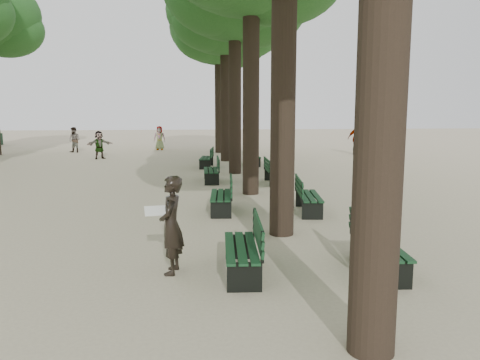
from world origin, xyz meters
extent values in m
plane|color=#C5B795|center=(0.00, 0.00, 0.00)|extent=(120.00, 120.00, 0.00)
cylinder|color=#33261C|center=(1.50, 3.00, 3.75)|extent=(0.52, 0.52, 7.50)
cylinder|color=#33261C|center=(1.50, 8.00, 3.75)|extent=(0.52, 0.52, 7.50)
cylinder|color=#33261C|center=(1.50, 13.00, 3.75)|extent=(0.52, 0.52, 7.50)
cylinder|color=#33261C|center=(1.50, 18.00, 3.75)|extent=(0.52, 0.52, 7.50)
ellipsoid|color=#1A4D1A|center=(1.50, 18.00, 7.70)|extent=(6.00, 6.00, 4.50)
cylinder|color=#33261C|center=(1.50, 23.00, 3.75)|extent=(0.52, 0.52, 7.50)
ellipsoid|color=#1A4D1A|center=(1.50, 23.00, 7.70)|extent=(6.00, 6.00, 4.50)
cube|color=black|center=(0.35, 0.63, 0.23)|extent=(0.64, 1.83, 0.45)
cube|color=black|center=(0.35, 0.63, 0.45)|extent=(0.66, 1.83, 0.04)
cube|color=black|center=(0.63, 0.61, 0.72)|extent=(0.16, 1.80, 0.40)
cube|color=black|center=(0.35, 5.39, 0.23)|extent=(0.66, 1.84, 0.45)
cube|color=black|center=(0.35, 5.39, 0.45)|extent=(0.68, 1.84, 0.04)
cube|color=black|center=(0.63, 5.37, 0.72)|extent=(0.18, 1.80, 0.40)
cube|color=black|center=(0.35, 10.64, 0.23)|extent=(0.57, 1.81, 0.45)
cube|color=black|center=(0.35, 10.64, 0.45)|extent=(0.59, 1.81, 0.04)
cube|color=black|center=(0.63, 10.63, 0.72)|extent=(0.09, 1.80, 0.40)
cube|color=black|center=(0.35, 15.22, 0.23)|extent=(0.75, 1.85, 0.45)
cube|color=black|center=(0.35, 15.22, 0.45)|extent=(0.77, 1.85, 0.04)
cube|color=black|center=(0.63, 15.19, 0.72)|extent=(0.27, 1.79, 0.40)
cube|color=black|center=(2.65, 0.49, 0.23)|extent=(0.68, 1.84, 0.45)
cube|color=black|center=(2.65, 0.49, 0.45)|extent=(0.70, 1.84, 0.04)
cube|color=black|center=(2.37, 0.51, 0.72)|extent=(0.20, 1.80, 0.40)
cube|color=black|center=(2.65, 5.03, 0.23)|extent=(0.75, 1.85, 0.45)
cube|color=black|center=(2.65, 5.03, 0.45)|extent=(0.77, 1.86, 0.04)
cube|color=black|center=(2.37, 5.07, 0.72)|extent=(0.28, 1.79, 0.40)
cube|color=black|center=(2.65, 10.00, 0.23)|extent=(0.61, 1.82, 0.45)
cube|color=black|center=(2.65, 10.00, 0.45)|extent=(0.63, 1.82, 0.04)
cube|color=black|center=(2.37, 10.01, 0.72)|extent=(0.13, 1.80, 0.40)
cube|color=black|center=(2.65, 15.83, 0.23)|extent=(0.59, 1.82, 0.45)
cube|color=black|center=(2.65, 15.83, 0.45)|extent=(0.61, 1.82, 0.04)
cube|color=black|center=(2.37, 15.82, 0.72)|extent=(0.11, 1.80, 0.40)
imported|color=black|center=(-0.77, 0.80, 0.81)|extent=(0.41, 0.68, 1.61)
cube|color=white|center=(-1.02, 0.80, 1.05)|extent=(0.37, 0.29, 0.12)
imported|color=#262628|center=(-7.64, 23.99, 0.81)|extent=(0.85, 0.62, 1.62)
imported|color=#262628|center=(9.74, 20.82, 0.96)|extent=(1.15, 0.92, 1.92)
imported|color=#262628|center=(-5.36, 19.88, 0.77)|extent=(1.40, 0.98, 1.55)
imported|color=#262628|center=(-2.40, 25.52, 0.81)|extent=(0.81, 0.39, 1.62)
camera|label=1|loc=(-0.47, -6.67, 2.64)|focal=35.00mm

